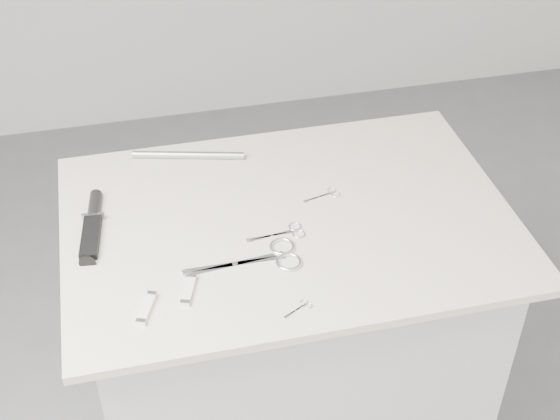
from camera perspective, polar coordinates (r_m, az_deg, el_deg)
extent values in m
cube|color=#BABAB8|center=(2.07, 0.55, -10.70)|extent=(0.90, 0.60, 0.90)
cube|color=beige|center=(1.75, 0.64, -0.81)|extent=(1.00, 0.70, 0.02)
cube|color=white|center=(1.62, -3.31, -3.99)|extent=(0.21, 0.04, 0.00)
cylinder|color=white|center=(1.62, -3.31, -3.96)|extent=(0.01, 0.01, 0.01)
torus|color=white|center=(1.66, 0.15, -2.69)|extent=(0.06, 0.06, 0.01)
torus|color=white|center=(1.62, 0.64, -3.83)|extent=(0.06, 0.06, 0.01)
cube|color=white|center=(1.69, -0.61, -1.90)|extent=(0.11, 0.03, 0.00)
cylinder|color=white|center=(1.69, -0.61, -1.88)|extent=(0.01, 0.01, 0.00)
torus|color=white|center=(1.71, 1.08, -1.22)|extent=(0.03, 0.03, 0.00)
torus|color=white|center=(1.69, 1.38, -1.77)|extent=(0.03, 0.03, 0.00)
cube|color=white|center=(1.80, 2.84, 0.94)|extent=(0.08, 0.03, 0.00)
cylinder|color=white|center=(1.80, 2.84, 0.96)|extent=(0.00, 0.00, 0.00)
torus|color=white|center=(1.82, 3.80, 1.46)|extent=(0.02, 0.02, 0.00)
torus|color=white|center=(1.81, 4.10, 1.14)|extent=(0.02, 0.02, 0.00)
cube|color=white|center=(1.53, 1.13, -7.39)|extent=(0.05, 0.03, 0.00)
cylinder|color=white|center=(1.52, 1.13, -7.37)|extent=(0.00, 0.00, 0.00)
torus|color=white|center=(1.54, 1.76, -6.74)|extent=(0.02, 0.02, 0.00)
torus|color=white|center=(1.54, 2.11, -7.01)|extent=(0.02, 0.02, 0.00)
cube|color=black|center=(1.72, -13.68, -1.92)|extent=(0.06, 0.14, 0.02)
cube|color=#989CA1|center=(1.78, -13.50, -0.47)|extent=(0.05, 0.01, 0.02)
cylinder|color=black|center=(1.81, -13.39, 0.35)|extent=(0.04, 0.09, 0.03)
cube|color=silver|center=(1.55, -9.73, -7.10)|extent=(0.05, 0.08, 0.01)
cube|color=white|center=(1.57, -9.34, -6.13)|extent=(0.02, 0.02, 0.01)
cube|color=white|center=(1.52, -10.13, -8.08)|extent=(0.02, 0.02, 0.01)
cube|color=silver|center=(1.57, -6.70, -5.84)|extent=(0.04, 0.08, 0.01)
cube|color=white|center=(1.60, -6.45, -4.92)|extent=(0.02, 0.02, 0.01)
cube|color=white|center=(1.54, -6.96, -6.78)|extent=(0.02, 0.02, 0.01)
cylinder|color=#989CA1|center=(1.93, -6.72, 4.01)|extent=(0.27, 0.09, 0.02)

